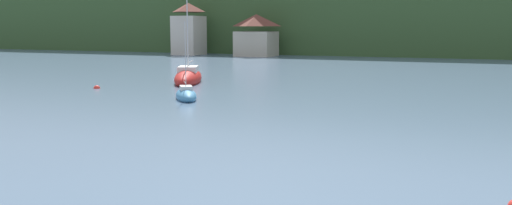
{
  "coord_description": "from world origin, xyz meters",
  "views": [
    {
      "loc": [
        9.45,
        18.06,
        5.1
      ],
      "look_at": [
        0.0,
        40.88,
        1.59
      ],
      "focal_mm": 37.52,
      "sensor_mm": 36.0,
      "label": 1
    }
  ],
  "objects_px": {
    "shore_building_westcentral": "(256,36)",
    "mooring_buoy_mid": "(97,88)",
    "shore_building_west": "(189,30)",
    "sailboat_far_5": "(186,95)",
    "sailboat_far_6": "(188,77)"
  },
  "relations": [
    {
      "from": "shore_building_west",
      "to": "sailboat_far_5",
      "type": "height_order",
      "value": "shore_building_west"
    },
    {
      "from": "shore_building_west",
      "to": "sailboat_far_6",
      "type": "height_order",
      "value": "shore_building_west"
    },
    {
      "from": "sailboat_far_6",
      "to": "mooring_buoy_mid",
      "type": "relative_size",
      "value": 16.88
    },
    {
      "from": "mooring_buoy_mid",
      "to": "sailboat_far_6",
      "type": "bearing_deg",
      "value": 57.32
    },
    {
      "from": "shore_building_west",
      "to": "shore_building_westcentral",
      "type": "distance_m",
      "value": 13.23
    },
    {
      "from": "shore_building_westcentral",
      "to": "sailboat_far_5",
      "type": "xyz_separation_m",
      "value": [
        16.9,
        -53.85,
        -3.28
      ]
    },
    {
      "from": "shore_building_west",
      "to": "mooring_buoy_mid",
      "type": "xyz_separation_m",
      "value": [
        19.89,
        -50.51,
        -4.54
      ]
    },
    {
      "from": "shore_building_westcentral",
      "to": "mooring_buoy_mid",
      "type": "xyz_separation_m",
      "value": [
        6.69,
        -50.91,
        -3.55
      ]
    },
    {
      "from": "sailboat_far_5",
      "to": "sailboat_far_6",
      "type": "bearing_deg",
      "value": 173.83
    },
    {
      "from": "shore_building_westcentral",
      "to": "sailboat_far_6",
      "type": "height_order",
      "value": "sailboat_far_6"
    },
    {
      "from": "mooring_buoy_mid",
      "to": "sailboat_far_5",
      "type": "bearing_deg",
      "value": -16.11
    },
    {
      "from": "sailboat_far_5",
      "to": "mooring_buoy_mid",
      "type": "bearing_deg",
      "value": -141.2
    },
    {
      "from": "sailboat_far_6",
      "to": "mooring_buoy_mid",
      "type": "bearing_deg",
      "value": -55.38
    },
    {
      "from": "shore_building_west",
      "to": "mooring_buoy_mid",
      "type": "height_order",
      "value": "shore_building_west"
    },
    {
      "from": "sailboat_far_6",
      "to": "shore_building_west",
      "type": "bearing_deg",
      "value": -173.22
    }
  ]
}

